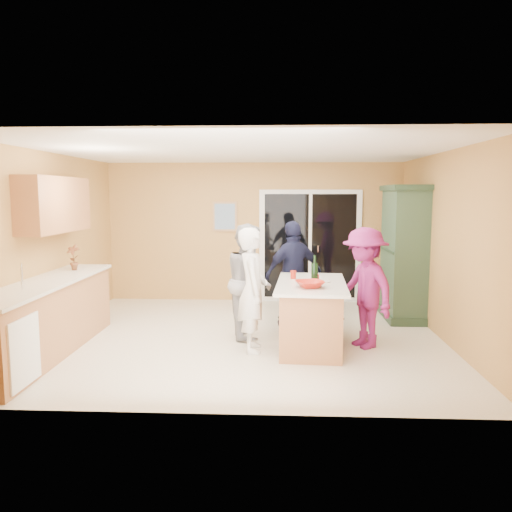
{
  "coord_description": "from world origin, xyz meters",
  "views": [
    {
      "loc": [
        0.48,
        -6.86,
        2.02
      ],
      "look_at": [
        0.15,
        0.1,
        1.15
      ],
      "focal_mm": 35.0,
      "sensor_mm": 36.0,
      "label": 1
    }
  ],
  "objects_px": {
    "woman_grey": "(249,281)",
    "woman_navy": "(294,274)",
    "kitchen_island": "(311,317)",
    "woman_white": "(253,290)",
    "woman_magenta": "(364,288)",
    "green_hutch": "(404,254)"
  },
  "relations": [
    {
      "from": "woman_grey",
      "to": "woman_navy",
      "type": "distance_m",
      "value": 0.86
    },
    {
      "from": "green_hutch",
      "to": "woman_grey",
      "type": "bearing_deg",
      "value": -154.41
    },
    {
      "from": "woman_grey",
      "to": "woman_magenta",
      "type": "bearing_deg",
      "value": -114.45
    },
    {
      "from": "woman_white",
      "to": "woman_grey",
      "type": "height_order",
      "value": "woman_grey"
    },
    {
      "from": "green_hutch",
      "to": "woman_navy",
      "type": "relative_size",
      "value": 1.33
    },
    {
      "from": "woman_navy",
      "to": "woman_magenta",
      "type": "bearing_deg",
      "value": 104.19
    },
    {
      "from": "woman_grey",
      "to": "kitchen_island",
      "type": "bearing_deg",
      "value": -127.62
    },
    {
      "from": "kitchen_island",
      "to": "woman_white",
      "type": "distance_m",
      "value": 0.88
    },
    {
      "from": "kitchen_island",
      "to": "woman_grey",
      "type": "distance_m",
      "value": 1.05
    },
    {
      "from": "kitchen_island",
      "to": "woman_navy",
      "type": "distance_m",
      "value": 1.12
    },
    {
      "from": "woman_grey",
      "to": "woman_magenta",
      "type": "height_order",
      "value": "woman_grey"
    },
    {
      "from": "kitchen_island",
      "to": "green_hutch",
      "type": "xyz_separation_m",
      "value": [
        1.59,
        1.63,
        0.65
      ]
    },
    {
      "from": "woman_magenta",
      "to": "green_hutch",
      "type": "bearing_deg",
      "value": 122.52
    },
    {
      "from": "woman_grey",
      "to": "woman_magenta",
      "type": "distance_m",
      "value": 1.61
    },
    {
      "from": "green_hutch",
      "to": "woman_grey",
      "type": "distance_m",
      "value": 2.72
    },
    {
      "from": "woman_magenta",
      "to": "woman_white",
      "type": "bearing_deg",
      "value": -109.24
    },
    {
      "from": "kitchen_island",
      "to": "woman_magenta",
      "type": "distance_m",
      "value": 0.8
    },
    {
      "from": "woman_white",
      "to": "woman_grey",
      "type": "bearing_deg",
      "value": 2.24
    },
    {
      "from": "woman_grey",
      "to": "green_hutch",
      "type": "bearing_deg",
      "value": -73.71
    },
    {
      "from": "woman_white",
      "to": "woman_magenta",
      "type": "height_order",
      "value": "woman_white"
    },
    {
      "from": "woman_white",
      "to": "woman_grey",
      "type": "xyz_separation_m",
      "value": [
        -0.09,
        0.65,
        0.01
      ]
    },
    {
      "from": "woman_white",
      "to": "woman_navy",
      "type": "relative_size",
      "value": 0.99
    }
  ]
}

